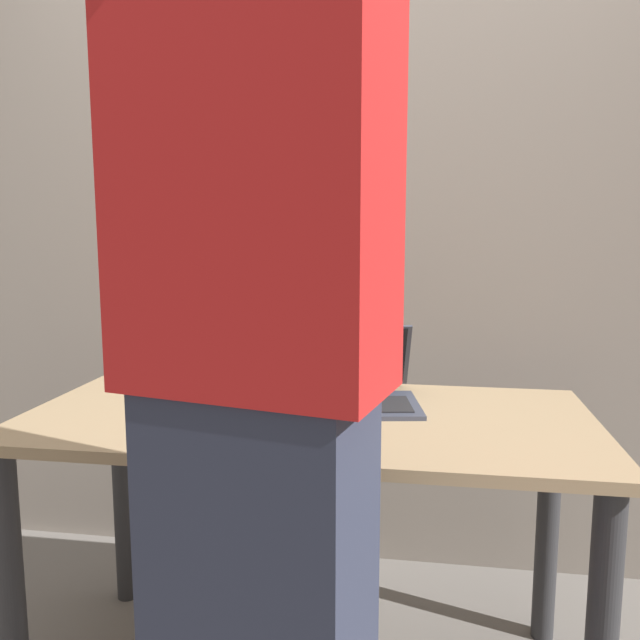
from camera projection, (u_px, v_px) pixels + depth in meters
The scene contains 8 objects.
desk at pixel (307, 461), 1.72m from camera, with size 1.48×0.72×0.77m.
laptop at pixel (358, 386), 1.82m from camera, with size 0.38×0.41×0.21m.
beer_bottle_green at pixel (246, 360), 1.86m from camera, with size 0.07×0.07×0.29m.
beer_bottle_dark at pixel (211, 356), 1.89m from camera, with size 0.06×0.06×0.29m.
beer_bottle_amber at pixel (239, 353), 1.96m from camera, with size 0.07×0.07×0.28m.
person_figure at pixel (258, 409), 1.08m from camera, with size 0.47×0.34×1.90m.
coffee_mug at pixel (269, 400), 1.65m from camera, with size 0.12×0.08×0.10m.
back_wall at pixel (343, 214), 2.35m from camera, with size 6.00×0.10×2.60m, color gray.
Camera 1 is at (0.30, -1.63, 1.26)m, focal length 36.34 mm.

